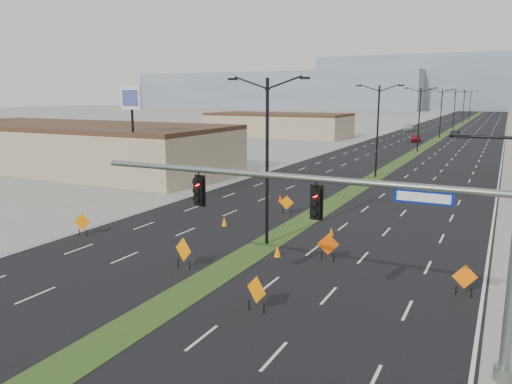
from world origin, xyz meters
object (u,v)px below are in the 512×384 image
at_px(construction_sign_0, 83,223).
at_px(construction_sign_1, 183,251).
at_px(streetlight_2, 419,117).
at_px(streetlight_5, 464,106).
at_px(car_left, 416,138).
at_px(streetlight_0, 267,157).
at_px(cone_3, 280,198).
at_px(cone_2, 277,251).
at_px(streetlight_3, 441,112).
at_px(streetlight_6, 470,104).
at_px(streetlight_1, 378,128).
at_px(streetlight_4, 454,108).
at_px(pole_sign_west, 132,106).
at_px(car_far, 409,127).
at_px(construction_sign_5, 465,278).
at_px(construction_sign_2, 287,203).
at_px(construction_sign_4, 257,291).
at_px(signal_mast, 366,220).
at_px(construction_sign_3, 328,245).
at_px(car_mid, 455,134).
at_px(cone_0, 224,222).
at_px(cone_1, 331,232).

bearing_deg(construction_sign_0, construction_sign_1, -33.11).
xyz_separation_m(streetlight_2, construction_sign_1, (-2.00, -61.97, -4.42)).
relative_size(streetlight_5, car_left, 2.35).
bearing_deg(streetlight_0, cone_3, 110.08).
xyz_separation_m(construction_sign_1, cone_2, (3.60, 4.02, -0.66)).
xyz_separation_m(streetlight_3, streetlight_6, (0.00, 84.00, 0.00)).
bearing_deg(streetlight_1, streetlight_4, 90.00).
height_order(streetlight_1, streetlight_4, same).
distance_m(streetlight_0, pole_sign_west, 21.92).
xyz_separation_m(cone_3, pole_sign_west, (-14.85, -1.07, 7.69)).
height_order(car_far, construction_sign_5, car_far).
distance_m(car_left, construction_sign_1, 79.22).
distance_m(construction_sign_0, cone_3, 16.90).
relative_size(streetlight_1, construction_sign_2, 6.90).
distance_m(streetlight_1, cone_3, 17.73).
distance_m(streetlight_0, construction_sign_4, 10.75).
height_order(streetlight_4, construction_sign_0, streetlight_4).
distance_m(streetlight_0, streetlight_6, 168.00).
xyz_separation_m(car_left, construction_sign_4, (6.83, -82.24, 0.21)).
relative_size(signal_mast, streetlight_3, 1.63).
relative_size(streetlight_4, construction_sign_5, 6.66).
height_order(streetlight_3, construction_sign_5, streetlight_3).
bearing_deg(cone_2, cone_3, 113.31).
distance_m(streetlight_2, construction_sign_1, 62.16).
bearing_deg(construction_sign_0, pole_sign_west, 98.51).
distance_m(streetlight_3, cone_3, 72.75).
bearing_deg(construction_sign_1, construction_sign_4, -9.43).
bearing_deg(construction_sign_4, construction_sign_3, 109.81).
relative_size(signal_mast, streetlight_5, 1.63).
bearing_deg(car_mid, construction_sign_1, -85.95).
bearing_deg(streetlight_0, construction_sign_4, -67.07).
xyz_separation_m(streetlight_1, streetlight_3, (0.00, 56.00, 0.00)).
height_order(streetlight_5, construction_sign_4, streetlight_5).
distance_m(streetlight_2, streetlight_4, 56.00).
bearing_deg(construction_sign_3, streetlight_1, 80.70).
height_order(streetlight_2, car_far, streetlight_2).
xyz_separation_m(car_far, cone_0, (5.09, -100.71, -0.44)).
relative_size(streetlight_2, construction_sign_4, 6.27).
relative_size(streetlight_6, pole_sign_west, 1.03).
relative_size(construction_sign_3, pole_sign_west, 0.16).
bearing_deg(pole_sign_west, cone_1, -1.02).
relative_size(streetlight_2, construction_sign_3, 6.30).
xyz_separation_m(car_left, construction_sign_3, (7.44, -74.68, 0.21)).
xyz_separation_m(construction_sign_0, pole_sign_west, (-7.58, 14.18, 7.11)).
distance_m(streetlight_5, construction_sign_4, 149.12).
height_order(construction_sign_3, construction_sign_4, construction_sign_4).
xyz_separation_m(streetlight_5, pole_sign_west, (-19.08, -129.51, 2.57)).
distance_m(streetlight_2, pole_sign_west, 49.42).
bearing_deg(cone_0, construction_sign_4, -54.24).
height_order(streetlight_4, streetlight_5, same).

